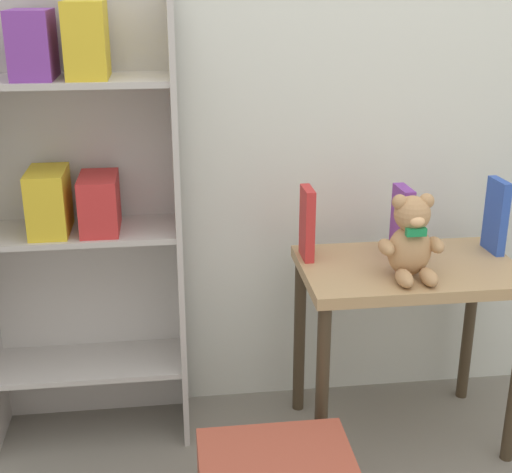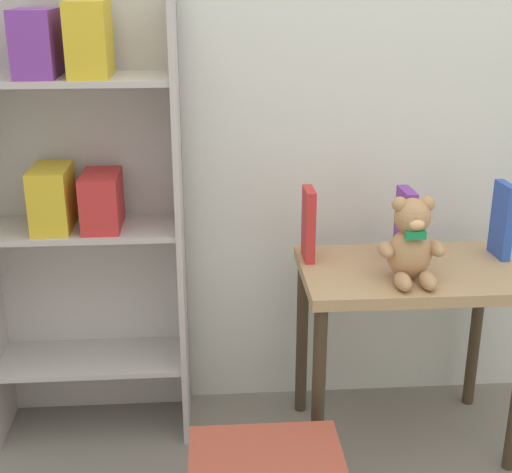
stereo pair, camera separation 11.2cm
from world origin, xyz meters
name	(u,v)px [view 1 (the left image)]	position (x,y,z in m)	size (l,w,h in m)	color
wall_back	(359,44)	(0.00, 1.29, 1.25)	(4.80, 0.06, 2.50)	silver
bookshelf_side	(76,197)	(-0.91, 1.14, 0.82)	(0.63, 0.27, 1.43)	#BCB7B2
display_table	(407,294)	(0.11, 0.97, 0.51)	(0.67, 0.43, 0.61)	tan
teddy_bear	(411,240)	(0.08, 0.88, 0.73)	(0.19, 0.18, 0.25)	tan
book_standing_red	(307,223)	(-0.20, 1.07, 0.73)	(0.03, 0.11, 0.23)	red
book_standing_purple	(402,221)	(0.11, 1.06, 0.72)	(0.04, 0.11, 0.22)	purple
book_standing_blue	(496,216)	(0.41, 1.05, 0.73)	(0.03, 0.11, 0.24)	#2D51B7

